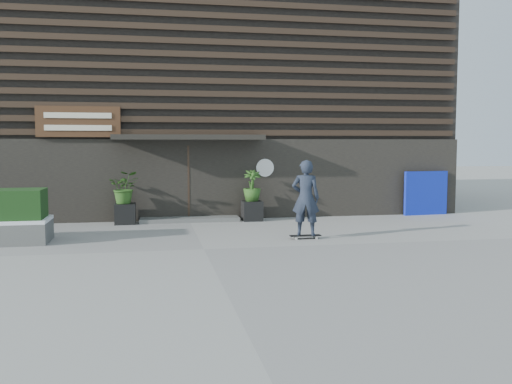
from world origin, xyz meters
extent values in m
plane|color=gray|center=(0.00, 0.00, 0.00)|extent=(80.00, 80.00, 0.00)
cube|color=#535350|center=(0.00, 4.60, 0.06)|extent=(3.00, 0.80, 0.12)
cube|color=black|center=(-1.90, 4.40, 0.30)|extent=(0.60, 0.60, 0.60)
imported|color=#2D591E|center=(-1.90, 4.40, 1.08)|extent=(0.86, 0.75, 0.96)
cube|color=black|center=(1.90, 4.40, 0.30)|extent=(0.60, 0.60, 0.60)
imported|color=#2D591E|center=(1.90, 4.40, 1.08)|extent=(0.54, 0.54, 0.96)
cube|color=#0D1FB0|center=(7.81, 4.70, 0.72)|extent=(1.55, 0.25, 1.45)
cube|color=black|center=(0.00, 10.00, 4.00)|extent=(18.00, 10.00, 8.00)
cube|color=black|center=(0.00, 4.94, 1.25)|extent=(18.00, 0.12, 2.50)
cube|color=#38281E|center=(0.00, 4.88, 2.70)|extent=(17.60, 0.08, 0.18)
cube|color=#38281E|center=(0.00, 4.88, 3.09)|extent=(17.60, 0.08, 0.18)
cube|color=#38281E|center=(0.00, 4.88, 3.48)|extent=(17.60, 0.08, 0.18)
cube|color=#38281E|center=(0.00, 4.88, 3.88)|extent=(17.60, 0.08, 0.18)
cube|color=#38281E|center=(0.00, 4.88, 4.27)|extent=(17.60, 0.08, 0.18)
cube|color=#38281E|center=(0.00, 4.88, 4.66)|extent=(17.60, 0.08, 0.18)
cube|color=#38281E|center=(0.00, 4.88, 5.05)|extent=(17.60, 0.08, 0.18)
cube|color=#38281E|center=(0.00, 4.88, 5.45)|extent=(17.60, 0.08, 0.18)
cube|color=#38281E|center=(0.00, 4.88, 5.84)|extent=(17.60, 0.08, 0.18)
cube|color=#38281E|center=(0.00, 4.88, 6.23)|extent=(17.60, 0.08, 0.18)
cube|color=#38281E|center=(0.00, 4.88, 6.62)|extent=(17.60, 0.08, 0.18)
cube|color=black|center=(0.00, 4.50, 2.55)|extent=(4.50, 1.00, 0.15)
cube|color=black|center=(0.00, 5.10, 1.15)|extent=(2.40, 0.30, 2.30)
cube|color=#38281E|center=(0.00, 4.92, 1.15)|extent=(0.06, 0.10, 2.30)
cube|color=#472B19|center=(-3.20, 4.80, 3.00)|extent=(2.40, 0.10, 0.90)
cube|color=beige|center=(-3.20, 4.73, 3.18)|extent=(1.90, 0.02, 0.16)
cube|color=beige|center=(-3.20, 4.73, 2.82)|extent=(1.90, 0.02, 0.16)
cylinder|color=white|center=(2.40, 4.86, 1.60)|extent=(0.56, 0.03, 0.56)
cube|color=black|center=(2.61, 0.89, 0.09)|extent=(0.78, 0.20, 0.02)
cylinder|color=#B5B4B0|center=(2.35, 0.79, 0.03)|extent=(0.06, 0.03, 0.06)
cylinder|color=#B2B2AD|center=(2.35, 0.99, 0.03)|extent=(0.06, 0.03, 0.06)
cylinder|color=#A9A8A4|center=(2.87, 0.79, 0.03)|extent=(0.06, 0.03, 0.06)
cylinder|color=#A4A49F|center=(2.87, 0.99, 0.03)|extent=(0.06, 0.03, 0.06)
imported|color=#1C2332|center=(2.61, 0.89, 1.03)|extent=(0.78, 0.63, 1.87)
camera|label=1|loc=(-1.16, -12.38, 2.37)|focal=39.28mm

